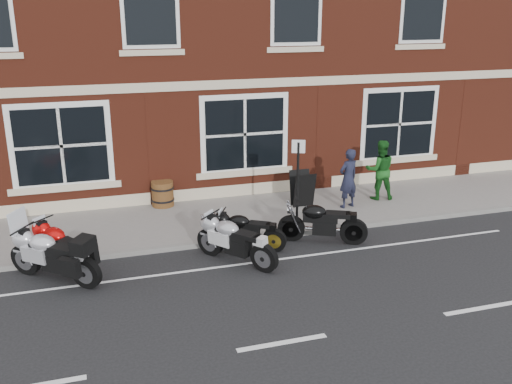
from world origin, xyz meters
TOP-DOWN VIEW (x-y plane):
  - ground at (0.00, 0.00)m, footprint 80.00×80.00m
  - sidewalk at (0.00, 3.00)m, footprint 30.00×3.00m
  - kerb at (0.00, 1.42)m, footprint 30.00×0.16m
  - moto_touring_silver at (-3.75, 0.62)m, footprint 1.83×1.58m
  - moto_sport_red at (-3.54, 0.99)m, footprint 1.32×1.91m
  - moto_sport_black at (0.51, 1.02)m, footprint 1.67×1.07m
  - moto_sport_silver at (0.09, 0.34)m, footprint 1.42×1.80m
  - moto_naked_black at (2.34, 0.86)m, footprint 2.00×1.06m
  - pedestrian_left at (3.93, 2.69)m, footprint 0.69×0.55m
  - pedestrian_right at (5.13, 3.09)m, footprint 0.98×0.84m
  - a_board_sign at (2.78, 3.17)m, footprint 0.60×0.41m
  - barrel_planter at (-0.96, 4.30)m, footprint 0.64×0.64m
  - parking_sign at (2.00, 1.55)m, footprint 0.31×0.14m

SIDE VIEW (x-z plane):
  - ground at x=0.00m, z-range 0.00..0.00m
  - sidewalk at x=0.00m, z-range 0.00..0.12m
  - kerb at x=0.00m, z-range 0.00..0.12m
  - barrel_planter at x=-0.96m, z-range 0.12..0.83m
  - moto_sport_black at x=0.51m, z-range 0.06..0.91m
  - moto_naked_black at x=2.34m, z-range 0.07..1.04m
  - moto_sport_silver at x=0.09m, z-range 0.07..1.05m
  - moto_sport_red at x=-3.54m, z-range 0.07..1.06m
  - moto_touring_silver at x=-3.75m, z-range -0.14..1.36m
  - a_board_sign at x=2.78m, z-range 0.12..1.11m
  - pedestrian_left at x=3.93m, z-range 0.12..1.78m
  - pedestrian_right at x=5.13m, z-range 0.12..1.85m
  - parking_sign at x=2.00m, z-range 0.30..2.59m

